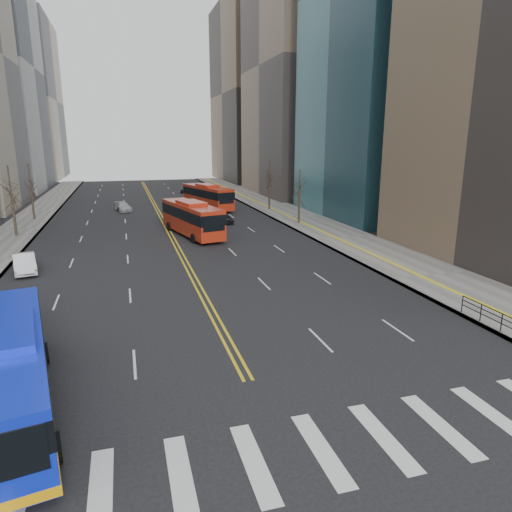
# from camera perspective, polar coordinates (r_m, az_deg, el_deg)

# --- Properties ---
(ground) EXTENTS (220.00, 220.00, 0.00)m
(ground) POSITION_cam_1_polar(r_m,az_deg,el_deg) (16.50, 4.05, -23.62)
(ground) COLOR black
(sidewalk_right) EXTENTS (7.00, 130.00, 0.15)m
(sidewalk_right) POSITION_cam_1_polar(r_m,az_deg,el_deg) (62.12, 4.97, 4.97)
(sidewalk_right) COLOR slate
(sidewalk_right) RESTS_ON ground
(sidewalk_left) EXTENTS (5.00, 130.00, 0.15)m
(sidewalk_left) POSITION_cam_1_polar(r_m,az_deg,el_deg) (59.24, -27.48, 2.94)
(sidewalk_left) COLOR slate
(sidewalk_left) RESTS_ON ground
(crosswalk) EXTENTS (26.70, 4.00, 0.01)m
(crosswalk) POSITION_cam_1_polar(r_m,az_deg,el_deg) (16.49, 4.05, -23.60)
(crosswalk) COLOR silver
(crosswalk) RESTS_ON ground
(centerline) EXTENTS (0.55, 100.00, 0.01)m
(centerline) POSITION_cam_1_polar(r_m,az_deg,el_deg) (68.08, -12.13, 5.47)
(centerline) COLOR gold
(centerline) RESTS_ON ground
(office_towers) EXTENTS (83.00, 134.00, 58.00)m
(office_towers) POSITION_cam_1_polar(r_m,az_deg,el_deg) (81.97, -13.77, 23.65)
(office_towers) COLOR #9A9A9D
(office_towers) RESTS_ON ground
(pedestrian_railing) EXTENTS (0.06, 6.06, 1.02)m
(pedestrian_railing) POSITION_cam_1_polar(r_m,az_deg,el_deg) (27.84, 28.38, -7.01)
(pedestrian_railing) COLOR black
(pedestrian_railing) RESTS_ON sidewalk_right
(street_trees) EXTENTS (35.20, 47.20, 7.60)m
(street_trees) POSITION_cam_1_polar(r_m,az_deg,el_deg) (47.08, -19.30, 7.13)
(street_trees) COLOR #2C241B
(street_trees) RESTS_ON ground
(blue_bus) EXTENTS (4.63, 12.04, 3.44)m
(blue_bus) POSITION_cam_1_polar(r_m,az_deg,el_deg) (19.88, -28.39, -12.29)
(blue_bus) COLOR #0E24D6
(blue_bus) RESTS_ON ground
(red_bus_near) EXTENTS (5.31, 12.12, 3.73)m
(red_bus_near) POSITION_cam_1_polar(r_m,az_deg,el_deg) (49.93, -8.04, 4.90)
(red_bus_near) COLOR #AC2712
(red_bus_near) RESTS_ON ground
(red_bus_far) EXTENTS (5.87, 12.02, 3.70)m
(red_bus_far) POSITION_cam_1_polar(r_m,az_deg,el_deg) (69.18, -6.06, 7.56)
(red_bus_far) COLOR #AC2712
(red_bus_far) RESTS_ON ground
(car_white) EXTENTS (2.50, 4.72, 1.48)m
(car_white) POSITION_cam_1_polar(r_m,az_deg,el_deg) (40.08, -26.97, -0.81)
(car_white) COLOR white
(car_white) RESTS_ON ground
(car_dark_mid) EXTENTS (2.28, 4.00, 1.28)m
(car_dark_mid) POSITION_cam_1_polar(r_m,az_deg,el_deg) (57.30, -4.10, 4.77)
(car_dark_mid) COLOR black
(car_dark_mid) RESTS_ON ground
(car_silver) EXTENTS (2.71, 4.62, 1.26)m
(car_silver) POSITION_cam_1_polar(r_m,az_deg,el_deg) (69.48, -16.27, 5.91)
(car_silver) COLOR #ADACB2
(car_silver) RESTS_ON ground
(car_dark_far) EXTENTS (2.79, 4.74, 1.24)m
(car_dark_far) POSITION_cam_1_polar(r_m,az_deg,el_deg) (91.93, -8.72, 8.24)
(car_dark_far) COLOR black
(car_dark_far) RESTS_ON ground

